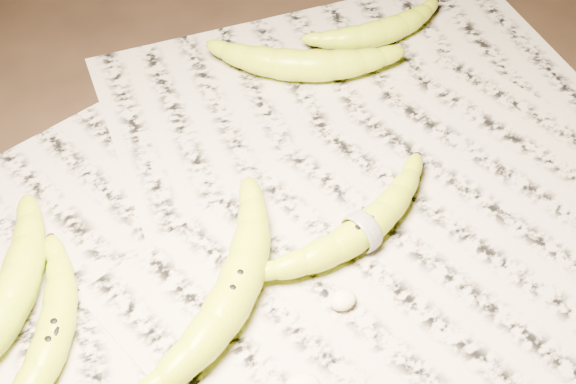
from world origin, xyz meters
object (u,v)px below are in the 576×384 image
banana_left_b (5,305)px  banana_center (235,289)px  banana_left_a (51,337)px  banana_upper_b (381,30)px  banana_upper_a (303,63)px  banana_taped (362,229)px

banana_left_b → banana_center: size_ratio=0.94×
banana_left_a → banana_upper_b: size_ratio=1.20×
banana_center → banana_upper_a: bearing=8.2°
banana_left_b → banana_upper_b: size_ratio=1.33×
banana_center → banana_upper_a: banana_center is taller
banana_left_a → banana_upper_b: same height
banana_taped → banana_upper_a: bearing=60.5°
banana_left_b → banana_upper_a: bearing=-25.8°
banana_taped → banana_upper_a: (0.09, 0.24, 0.00)m
banana_left_b → banana_center: (0.18, -0.09, 0.00)m
banana_upper_a → banana_taped: bearing=-74.5°
banana_left_a → banana_taped: (0.30, -0.04, 0.00)m
banana_center → banana_left_b: bearing=114.3°
banana_center → banana_taped: (0.14, -0.00, -0.00)m
banana_left_a → banana_upper_a: bearing=-26.2°
banana_left_a → banana_left_b: 0.06m
banana_left_b → banana_left_a: bearing=-111.5°
banana_left_b → banana_taped: size_ratio=1.05×
banana_left_b → banana_upper_b: 0.55m
banana_center → banana_upper_a: 0.33m
banana_left_b → banana_taped: bearing=-62.0°
banana_taped → banana_upper_b: size_ratio=1.27×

